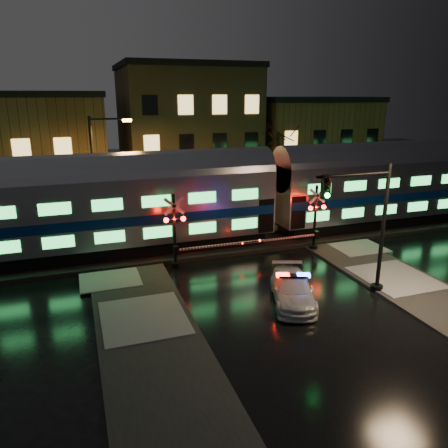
{
  "coord_description": "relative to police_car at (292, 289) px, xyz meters",
  "views": [
    {
      "loc": [
        -8.68,
        -19.82,
        9.21
      ],
      "look_at": [
        -0.99,
        2.5,
        2.2
      ],
      "focal_mm": 35.0,
      "sensor_mm": 36.0,
      "label": 1
    }
  ],
  "objects": [
    {
      "name": "ground",
      "position": [
        -0.26,
        3.52,
        -0.64
      ],
      "size": [
        120.0,
        120.0,
        0.0
      ],
      "primitive_type": "plane",
      "color": "black",
      "rests_on": "ground"
    },
    {
      "name": "ballast",
      "position": [
        -0.26,
        8.52,
        -0.52
      ],
      "size": [
        90.0,
        4.2,
        0.24
      ],
      "primitive_type": "cube",
      "color": "black",
      "rests_on": "ground"
    },
    {
      "name": "sidewalk_left",
      "position": [
        -6.76,
        -2.48,
        -0.58
      ],
      "size": [
        4.0,
        20.0,
        0.12
      ],
      "primitive_type": "cube",
      "color": "#2D2D2D",
      "rests_on": "ground"
    },
    {
      "name": "sidewalk_right",
      "position": [
        6.24,
        -2.48,
        -0.58
      ],
      "size": [
        4.0,
        20.0,
        0.12
      ],
      "primitive_type": "cube",
      "color": "#2D2D2D",
      "rests_on": "ground"
    },
    {
      "name": "building_left",
      "position": [
        -13.26,
        25.52,
        3.86
      ],
      "size": [
        14.0,
        10.0,
        9.0
      ],
      "primitive_type": "cube",
      "color": "brown",
      "rests_on": "ground"
    },
    {
      "name": "building_mid",
      "position": [
        1.74,
        26.02,
        5.11
      ],
      "size": [
        12.0,
        11.0,
        11.5
      ],
      "primitive_type": "cube",
      "color": "brown",
      "rests_on": "ground"
    },
    {
      "name": "building_right",
      "position": [
        14.74,
        25.52,
        3.61
      ],
      "size": [
        12.0,
        10.0,
        8.5
      ],
      "primitive_type": "cube",
      "color": "brown",
      "rests_on": "ground"
    },
    {
      "name": "train",
      "position": [
        2.9,
        8.52,
        2.75
      ],
      "size": [
        51.0,
        3.12,
        5.92
      ],
      "color": "black",
      "rests_on": "ballast"
    },
    {
      "name": "police_car",
      "position": [
        0.0,
        0.0,
        0.0
      ],
      "size": [
        3.13,
        4.7,
        1.42
      ],
      "rotation": [
        0.0,
        0.0,
        -0.34
      ],
      "color": "silver",
      "rests_on": "ground"
    },
    {
      "name": "crossing_signal_right",
      "position": [
        4.19,
        5.83,
        1.04
      ],
      "size": [
        5.73,
        0.65,
        4.06
      ],
      "color": "black",
      "rests_on": "ground"
    },
    {
      "name": "crossing_signal_left",
      "position": [
        -3.77,
        5.83,
        1.08
      ],
      "size": [
        5.87,
        0.66,
        4.16
      ],
      "color": "black",
      "rests_on": "ground"
    },
    {
      "name": "traffic_light",
      "position": [
        3.48,
        -0.32,
        2.69
      ],
      "size": [
        4.05,
        0.72,
        6.26
      ],
      "rotation": [
        0.0,
        0.0,
        -0.08
      ],
      "color": "black",
      "rests_on": "ground"
    },
    {
      "name": "streetlight",
      "position": [
        -7.54,
        12.52,
        3.95
      ],
      "size": [
        2.66,
        0.28,
        7.95
      ],
      "color": "black",
      "rests_on": "ground"
    }
  ]
}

